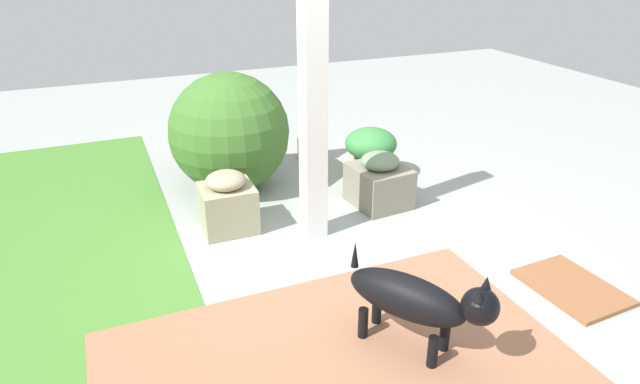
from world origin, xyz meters
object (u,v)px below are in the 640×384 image
terracotta_pot_broad (371,149)px  terracotta_pot_spiky (311,130)px  doormat (572,287)px  stone_planter_nearest (379,181)px  round_shrub (229,133)px  dog (416,299)px  porch_pillar (313,96)px  stone_planter_mid (228,203)px

terracotta_pot_broad → terracotta_pot_spiky: size_ratio=0.74×
terracotta_pot_broad → doormat: terracotta_pot_broad is taller
stone_planter_nearest → round_shrub: round_shrub is taller
round_shrub → terracotta_pot_broad: size_ratio=2.17×
dog → round_shrub: bearing=8.3°
stone_planter_nearest → doormat: 1.66m
stone_planter_nearest → doormat: bearing=-160.8°
round_shrub → terracotta_pot_spiky: size_ratio=1.60×
doormat → terracotta_pot_broad: bearing=9.7°
porch_pillar → round_shrub: bearing=18.5°
porch_pillar → doormat: 2.06m
porch_pillar → dog: 1.57m
terracotta_pot_spiky → dog: (-2.81, 0.54, 0.02)m
terracotta_pot_spiky → dog: terracotta_pot_spiky is taller
porch_pillar → terracotta_pot_broad: (0.77, -0.87, -0.76)m
round_shrub → terracotta_pot_spiky: round_shrub is taller
porch_pillar → terracotta_pot_broad: 1.39m
terracotta_pot_spiky → dog: bearing=169.1°
terracotta_pot_broad → doormat: 2.12m
round_shrub → terracotta_pot_broad: 1.27m
round_shrub → doormat: round_shrub is taller
terracotta_pot_broad → terracotta_pot_spiky: 0.72m
stone_planter_mid → round_shrub: round_shrub is taller
stone_planter_mid → terracotta_pot_broad: same height
porch_pillar → doormat: porch_pillar is taller
stone_planter_nearest → stone_planter_mid: 1.25m
terracotta_pot_broad → porch_pillar: bearing=131.6°
porch_pillar → terracotta_pot_broad: porch_pillar is taller
stone_planter_mid → terracotta_pot_spiky: (1.11, -1.11, 0.09)m
round_shrub → dog: round_shrub is taller
round_shrub → stone_planter_mid: bearing=163.3°
stone_planter_mid → dog: (-1.70, -0.57, 0.11)m
porch_pillar → terracotta_pot_spiky: bearing=-21.2°
terracotta_pot_spiky → dog: size_ratio=0.85×
stone_planter_nearest → terracotta_pot_broad: bearing=-20.0°
terracotta_pot_broad → round_shrub: bearing=77.7°
terracotta_pot_spiky → terracotta_pot_broad: bearing=-153.5°
stone_planter_nearest → doormat: stone_planter_nearest is taller
terracotta_pot_spiky → dog: 2.86m
porch_pillar → terracotta_pot_spiky: porch_pillar is taller
stone_planter_nearest → dog: dog is taller
stone_planter_mid → stone_planter_nearest: bearing=-92.3°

